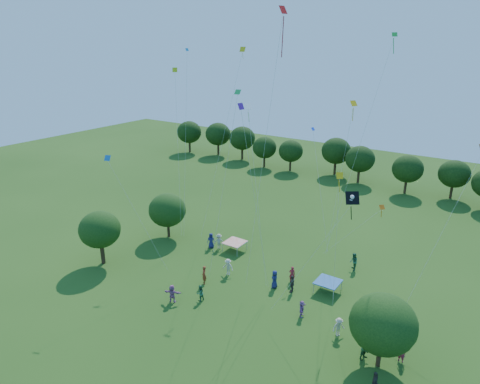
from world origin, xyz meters
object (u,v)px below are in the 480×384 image
object	(u,v)px
pirate_kite	(350,201)
red_high_kite	(275,76)
near_tree_west	(100,230)
tent_blue	(328,282)
near_tree_north	(167,210)
tent_red_stripe	(235,242)
near_tree_east	(383,324)

from	to	relation	value
pirate_kite	red_high_kite	world-z (taller)	red_high_kite
near_tree_west	red_high_kite	xyz separation A→B (m)	(18.09, 4.40, 16.06)
tent_blue	near_tree_north	bearing A→B (deg)	178.73
tent_blue	pirate_kite	world-z (taller)	pirate_kite
near_tree_west	tent_blue	world-z (taller)	near_tree_west
tent_red_stripe	pirate_kite	bearing A→B (deg)	-23.04
near_tree_east	tent_red_stripe	size ratio (longest dim) A/B	2.64
tent_red_stripe	tent_blue	size ratio (longest dim) A/B	1.00
red_high_kite	tent_red_stripe	bearing A→B (deg)	143.47
near_tree_east	red_high_kite	world-z (taller)	red_high_kite
near_tree_east	tent_blue	world-z (taller)	near_tree_east
tent_red_stripe	tent_blue	world-z (taller)	same
near_tree_north	near_tree_east	xyz separation A→B (m)	(28.02, -7.65, 0.14)
near_tree_west	tent_red_stripe	world-z (taller)	near_tree_west
near_tree_north	tent_blue	world-z (taller)	near_tree_north
pirate_kite	near_tree_west	bearing A→B (deg)	-171.09
near_tree_west	near_tree_east	xyz separation A→B (m)	(29.29, 1.19, -0.30)
near_tree_west	near_tree_east	world-z (taller)	near_tree_west
tent_blue	red_high_kite	world-z (taller)	red_high_kite
near_tree_west	near_tree_east	distance (m)	29.31
near_tree_east	pirate_kite	world-z (taller)	pirate_kite
near_tree_west	near_tree_north	distance (m)	8.94
near_tree_north	near_tree_east	distance (m)	29.05
pirate_kite	tent_blue	bearing A→B (deg)	123.32
near_tree_west	pirate_kite	world-z (taller)	pirate_kite
tent_blue	red_high_kite	xyz separation A→B (m)	(-4.13, -3.97, 18.96)
near_tree_north	red_high_kite	xyz separation A→B (m)	(16.83, -4.44, 16.50)
tent_blue	pirate_kite	xyz separation A→B (m)	(2.92, -4.44, 10.19)
tent_red_stripe	pirate_kite	world-z (taller)	pirate_kite
near_tree_north	near_tree_east	world-z (taller)	near_tree_east
near_tree_west	near_tree_north	xyz separation A→B (m)	(1.26, 8.84, -0.44)
tent_blue	red_high_kite	size ratio (longest dim) A/B	0.09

